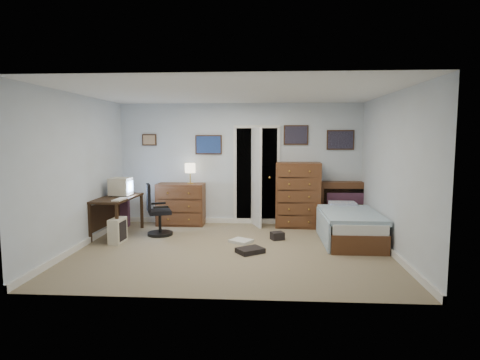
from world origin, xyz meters
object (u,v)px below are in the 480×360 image
tall_dresser (298,195)px  bed (349,226)px  office_chair (157,216)px  computer_desk (113,206)px  low_dresser (181,204)px

tall_dresser → bed: bearing=-50.6°
office_chair → bed: size_ratio=0.54×
office_chair → bed: bearing=-23.8°
computer_desk → office_chair: 0.84m
bed → office_chair: bearing=177.0°
office_chair → tall_dresser: bearing=-1.9°
computer_desk → office_chair: office_chair is taller
office_chair → low_dresser: size_ratio=0.99×
low_dresser → tall_dresser: (2.40, -0.02, 0.22)m
computer_desk → tall_dresser: size_ratio=0.97×
low_dresser → tall_dresser: bearing=-0.2°
computer_desk → office_chair: bearing=3.3°
low_dresser → bed: (3.19, -1.12, -0.15)m
computer_desk → low_dresser: 1.43m
tall_dresser → computer_desk: bearing=-162.0°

